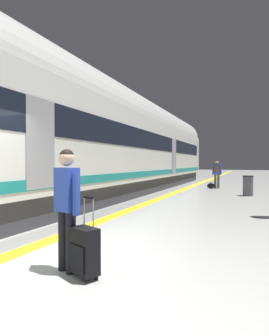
{
  "coord_description": "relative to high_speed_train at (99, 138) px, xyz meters",
  "views": [
    {
      "loc": [
        3.04,
        -3.31,
        1.47
      ],
      "look_at": [
        -0.35,
        4.7,
        1.32
      ],
      "focal_mm": 29.99,
      "sensor_mm": 36.0,
      "label": 1
    }
  ],
  "objects": [
    {
      "name": "passenger_near",
      "position": [
        3.88,
        6.79,
        -1.52
      ],
      "size": [
        0.52,
        0.33,
        1.66
      ],
      "color": "brown",
      "rests_on": "ground"
    },
    {
      "name": "ground_plane",
      "position": [
        2.76,
        -6.67,
        -2.5
      ],
      "size": [
        120.0,
        120.0,
        0.0
      ],
      "primitive_type": "plane",
      "color": "#B7B7B2"
    },
    {
      "name": "tactile_edge_band",
      "position": [
        1.85,
        3.33,
        -2.5
      ],
      "size": [
        0.75,
        80.0,
        0.01
      ],
      "primitive_type": "cube",
      "color": "slate",
      "rests_on": "ground"
    },
    {
      "name": "waste_bin",
      "position": [
        5.6,
        3.54,
        -2.05
      ],
      "size": [
        0.46,
        0.46,
        0.91
      ],
      "color": "#4C4C51",
      "rests_on": "ground"
    },
    {
      "name": "traveller_foreground",
      "position": [
        3.48,
        -6.85,
        -1.54
      ],
      "size": [
        0.5,
        0.29,
        1.66
      ],
      "color": "black",
      "rests_on": "ground"
    },
    {
      "name": "rolling_suitcase_foreground",
      "position": [
        3.83,
        -6.95,
        -2.15
      ],
      "size": [
        0.44,
        0.36,
        1.04
      ],
      "color": "black",
      "rests_on": "ground"
    },
    {
      "name": "high_speed_train",
      "position": [
        0.0,
        0.0,
        0.0
      ],
      "size": [
        2.94,
        32.97,
        4.97
      ],
      "color": "#38383D",
      "rests_on": "ground"
    },
    {
      "name": "duffel_bag_near",
      "position": [
        3.56,
        6.7,
        -2.35
      ],
      "size": [
        0.44,
        0.26,
        0.36
      ],
      "color": "black",
      "rests_on": "ground"
    },
    {
      "name": "safety_line_strip",
      "position": [
        2.24,
        3.33,
        -2.5
      ],
      "size": [
        0.36,
        80.0,
        0.01
      ],
      "primitive_type": "cube",
      "color": "yellow",
      "rests_on": "ground"
    }
  ]
}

